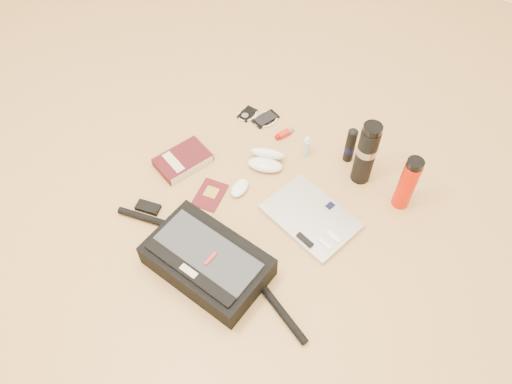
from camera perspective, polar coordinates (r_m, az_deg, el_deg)
ground at (r=1.91m, az=-0.68°, el=-3.48°), size 4.00×4.00×0.00m
messenger_bag at (r=1.77m, az=-5.66°, el=-7.84°), size 0.87×0.27×0.12m
laptop at (r=1.92m, az=6.27°, el=-2.89°), size 0.38×0.30×0.03m
book at (r=2.09m, az=-8.36°, el=3.60°), size 0.19×0.24×0.04m
passport at (r=1.99m, az=-5.27°, el=-0.30°), size 0.13×0.16×0.01m
mouse at (r=1.98m, az=-1.89°, el=0.44°), size 0.07×0.10×0.03m
sunglasses_case at (r=2.06m, az=1.17°, el=3.75°), size 0.18×0.17×0.08m
ipod at (r=2.27m, az=-1.00°, el=8.93°), size 0.08×0.09×0.01m
phone at (r=2.24m, az=1.11°, el=8.35°), size 0.11×0.13×0.01m
inhaler at (r=2.18m, az=3.28°, el=6.67°), size 0.05×0.09×0.02m
spray_bottle at (r=2.08m, az=5.80°, el=5.10°), size 0.04×0.04×0.11m
aerosol_can at (r=2.07m, az=10.73°, el=5.29°), size 0.05×0.05×0.17m
thermos_black at (r=1.96m, az=12.47°, el=4.34°), size 0.09×0.09×0.30m
thermos_red at (r=1.94m, az=16.91°, el=0.93°), size 0.08×0.08×0.25m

